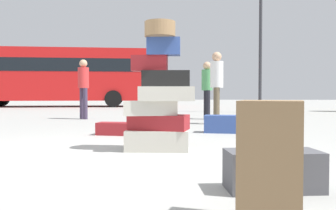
{
  "coord_description": "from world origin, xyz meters",
  "views": [
    {
      "loc": [
        0.98,
        -3.75,
        0.69
      ],
      "look_at": [
        0.47,
        2.02,
        0.51
      ],
      "focal_mm": 36.92,
      "sensor_mm": 36.0,
      "label": 1
    }
  ],
  "objects_px": {
    "suitcase_maroon_behind_tower": "(114,129)",
    "suitcase_charcoal_white_trunk": "(273,170)",
    "person_bearded_onlooker": "(217,81)",
    "person_passerby_in_red": "(83,83)",
    "person_tourist_with_camera": "(207,85)",
    "suitcase_tower": "(159,100)",
    "lamp_post": "(261,6)",
    "suitcase_brown_upright_blue": "(271,164)",
    "parked_bus": "(54,74)",
    "suitcase_navy_foreground_far": "(226,124)"
  },
  "relations": [
    {
      "from": "suitcase_maroon_behind_tower",
      "to": "suitcase_charcoal_white_trunk",
      "type": "height_order",
      "value": "suitcase_charcoal_white_trunk"
    },
    {
      "from": "person_tourist_with_camera",
      "to": "suitcase_maroon_behind_tower",
      "type": "bearing_deg",
      "value": -37.68
    },
    {
      "from": "suitcase_navy_foreground_far",
      "to": "suitcase_charcoal_white_trunk",
      "type": "distance_m",
      "value": 3.73
    },
    {
      "from": "suitcase_navy_foreground_far",
      "to": "person_bearded_onlooker",
      "type": "relative_size",
      "value": 0.45
    },
    {
      "from": "suitcase_maroon_behind_tower",
      "to": "suitcase_charcoal_white_trunk",
      "type": "bearing_deg",
      "value": -53.24
    },
    {
      "from": "suitcase_navy_foreground_far",
      "to": "suitcase_maroon_behind_tower",
      "type": "bearing_deg",
      "value": -159.28
    },
    {
      "from": "parked_bus",
      "to": "suitcase_tower",
      "type": "bearing_deg",
      "value": -73.63
    },
    {
      "from": "suitcase_tower",
      "to": "suitcase_maroon_behind_tower",
      "type": "distance_m",
      "value": 1.86
    },
    {
      "from": "person_bearded_onlooker",
      "to": "lamp_post",
      "type": "xyz_separation_m",
      "value": [
        1.9,
        5.23,
        2.99
      ]
    },
    {
      "from": "person_passerby_in_red",
      "to": "suitcase_brown_upright_blue",
      "type": "bearing_deg",
      "value": -18.51
    },
    {
      "from": "suitcase_navy_foreground_far",
      "to": "lamp_post",
      "type": "xyz_separation_m",
      "value": [
        1.83,
        7.05,
        3.84
      ]
    },
    {
      "from": "suitcase_charcoal_white_trunk",
      "to": "parked_bus",
      "type": "xyz_separation_m",
      "value": [
        -8.5,
        16.01,
        1.69
      ]
    },
    {
      "from": "suitcase_brown_upright_blue",
      "to": "parked_bus",
      "type": "height_order",
      "value": "parked_bus"
    },
    {
      "from": "suitcase_navy_foreground_far",
      "to": "suitcase_charcoal_white_trunk",
      "type": "bearing_deg",
      "value": -83.21
    },
    {
      "from": "person_bearded_onlooker",
      "to": "suitcase_navy_foreground_far",
      "type": "bearing_deg",
      "value": 11.24
    },
    {
      "from": "suitcase_maroon_behind_tower",
      "to": "person_passerby_in_red",
      "type": "bearing_deg",
      "value": 121.47
    },
    {
      "from": "person_tourist_with_camera",
      "to": "person_bearded_onlooker",
      "type": "bearing_deg",
      "value": -7.49
    },
    {
      "from": "suitcase_brown_upright_blue",
      "to": "suitcase_charcoal_white_trunk",
      "type": "height_order",
      "value": "suitcase_brown_upright_blue"
    },
    {
      "from": "suitcase_tower",
      "to": "suitcase_maroon_behind_tower",
      "type": "bearing_deg",
      "value": 121.73
    },
    {
      "from": "person_tourist_with_camera",
      "to": "parked_bus",
      "type": "xyz_separation_m",
      "value": [
        -8.2,
        8.92,
        0.88
      ]
    },
    {
      "from": "person_passerby_in_red",
      "to": "lamp_post",
      "type": "height_order",
      "value": "lamp_post"
    },
    {
      "from": "person_passerby_in_red",
      "to": "parked_bus",
      "type": "bearing_deg",
      "value": 163.68
    },
    {
      "from": "suitcase_navy_foreground_far",
      "to": "person_passerby_in_red",
      "type": "relative_size",
      "value": 0.46
    },
    {
      "from": "lamp_post",
      "to": "suitcase_tower",
      "type": "bearing_deg",
      "value": -107.21
    },
    {
      "from": "suitcase_charcoal_white_trunk",
      "to": "parked_bus",
      "type": "height_order",
      "value": "parked_bus"
    },
    {
      "from": "person_tourist_with_camera",
      "to": "parked_bus",
      "type": "distance_m",
      "value": 12.15
    },
    {
      "from": "suitcase_tower",
      "to": "person_bearded_onlooker",
      "type": "xyz_separation_m",
      "value": [
        0.91,
        3.84,
        0.38
      ]
    },
    {
      "from": "suitcase_tower",
      "to": "suitcase_navy_foreground_far",
      "type": "height_order",
      "value": "suitcase_tower"
    },
    {
      "from": "suitcase_maroon_behind_tower",
      "to": "suitcase_brown_upright_blue",
      "type": "bearing_deg",
      "value": -59.93
    },
    {
      "from": "parked_bus",
      "to": "lamp_post",
      "type": "distance_m",
      "value": 11.74
    },
    {
      "from": "suitcase_charcoal_white_trunk",
      "to": "person_passerby_in_red",
      "type": "relative_size",
      "value": 0.4
    },
    {
      "from": "suitcase_maroon_behind_tower",
      "to": "parked_bus",
      "type": "distance_m",
      "value": 14.46
    },
    {
      "from": "suitcase_navy_foreground_far",
      "to": "suitcase_brown_upright_blue",
      "type": "distance_m",
      "value": 4.45
    },
    {
      "from": "person_bearded_onlooker",
      "to": "person_passerby_in_red",
      "type": "distance_m",
      "value": 3.83
    },
    {
      "from": "person_passerby_in_red",
      "to": "parked_bus",
      "type": "relative_size",
      "value": 0.16
    },
    {
      "from": "suitcase_charcoal_white_trunk",
      "to": "suitcase_navy_foreground_far",
      "type": "bearing_deg",
      "value": 81.87
    },
    {
      "from": "suitcase_maroon_behind_tower",
      "to": "lamp_post",
      "type": "xyz_separation_m",
      "value": [
        3.75,
        7.55,
        3.89
      ]
    },
    {
      "from": "parked_bus",
      "to": "suitcase_navy_foreground_far",
      "type": "bearing_deg",
      "value": -66.67
    },
    {
      "from": "suitcase_navy_foreground_far",
      "to": "parked_bus",
      "type": "height_order",
      "value": "parked_bus"
    },
    {
      "from": "suitcase_tower",
      "to": "suitcase_maroon_behind_tower",
      "type": "height_order",
      "value": "suitcase_tower"
    },
    {
      "from": "suitcase_tower",
      "to": "parked_bus",
      "type": "xyz_separation_m",
      "value": [
        -7.48,
        14.3,
        1.21
      ]
    },
    {
      "from": "person_tourist_with_camera",
      "to": "suitcase_brown_upright_blue",
      "type": "bearing_deg",
      "value": -13.32
    },
    {
      "from": "person_tourist_with_camera",
      "to": "lamp_post",
      "type": "distance_m",
      "value": 5.22
    },
    {
      "from": "suitcase_tower",
      "to": "suitcase_brown_upright_blue",
      "type": "bearing_deg",
      "value": -70.32
    },
    {
      "from": "person_bearded_onlooker",
      "to": "person_tourist_with_camera",
      "type": "relative_size",
      "value": 1.05
    },
    {
      "from": "person_passerby_in_red",
      "to": "person_tourist_with_camera",
      "type": "bearing_deg",
      "value": 50.5
    },
    {
      "from": "suitcase_charcoal_white_trunk",
      "to": "lamp_post",
      "type": "bearing_deg",
      "value": 71.77
    },
    {
      "from": "suitcase_tower",
      "to": "suitcase_brown_upright_blue",
      "type": "relative_size",
      "value": 2.38
    },
    {
      "from": "person_passerby_in_red",
      "to": "lamp_post",
      "type": "xyz_separation_m",
      "value": [
        5.51,
        3.95,
        3.0
      ]
    },
    {
      "from": "suitcase_navy_foreground_far",
      "to": "parked_bus",
      "type": "distance_m",
      "value": 15.0
    }
  ]
}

